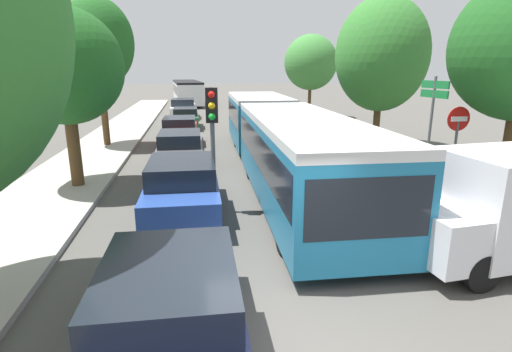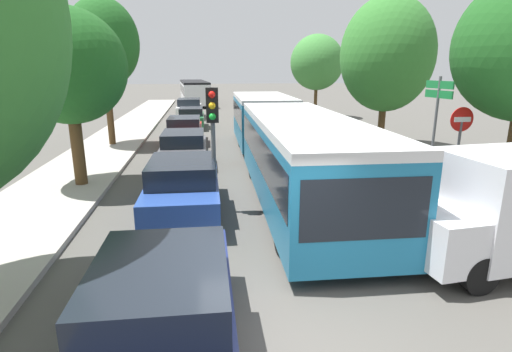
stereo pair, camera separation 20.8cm
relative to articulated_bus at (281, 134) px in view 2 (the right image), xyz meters
name	(u,v)px [view 2 (the right image)]	position (x,y,z in m)	size (l,w,h in m)	color
kerb_strip_left	(124,133)	(-7.66, 10.39, -1.41)	(3.20, 50.70, 0.14)	#9E998E
articulated_bus	(281,134)	(0.00, 0.00, 0.00)	(3.04, 17.31, 2.56)	teal
city_bus_rear	(194,91)	(-3.69, 30.74, -0.02)	(3.47, 11.85, 2.51)	silver
queued_car_navy	(163,312)	(-3.51, -9.86, -0.71)	(1.91, 4.38, 1.51)	navy
queued_car_blue	(183,186)	(-3.48, -4.06, -0.70)	(1.94, 4.44, 1.54)	#284799
queued_car_graphite	(184,149)	(-3.68, 1.46, -0.75)	(1.81, 4.17, 1.44)	#47474C
queued_car_red	(185,130)	(-3.84, 6.50, -0.75)	(1.80, 4.14, 1.43)	#B21E19
queued_car_green	(191,118)	(-3.61, 12.45, -0.80)	(1.70, 3.90, 1.35)	#236638
queued_car_white	(189,108)	(-3.89, 18.04, -0.70)	(1.93, 4.44, 1.53)	white
traffic_light	(213,123)	(-2.64, -4.04, 1.02)	(0.33, 0.37, 3.40)	#56595E
no_entry_sign	(459,140)	(4.45, -4.09, 0.40)	(0.70, 0.08, 2.82)	#56595E
direction_sign_post	(437,105)	(5.72, -0.76, 1.08)	(0.27, 1.39, 3.60)	#56595E
tree_left_mid	(66,70)	(-7.08, -1.02, 2.35)	(3.59, 3.59, 5.73)	#51381E
tree_left_far	(104,45)	(-7.46, 6.36, 3.47)	(3.40, 3.40, 7.15)	#51381E
tree_right_mid	(387,55)	(6.07, 4.50, 3.03)	(4.48, 4.48, 7.25)	#51381E
tree_right_far	(317,64)	(6.16, 16.89, 2.72)	(4.14, 4.14, 6.44)	#51381E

